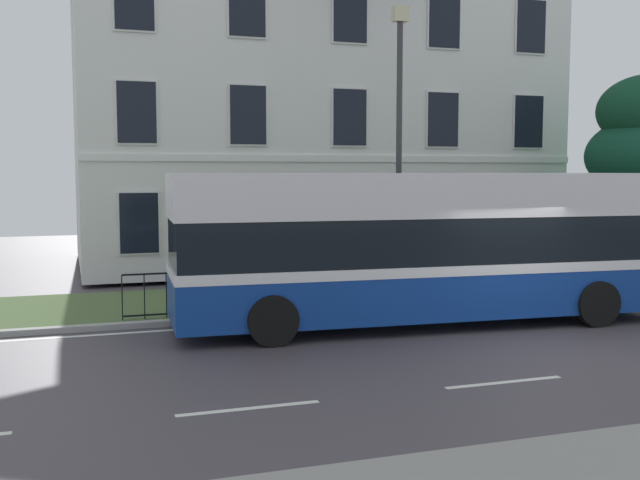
# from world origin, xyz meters

# --- Properties ---
(ground_plane) EXTENTS (60.00, 56.00, 0.18)m
(ground_plane) POSITION_xyz_m (0.00, 0.75, -0.02)
(ground_plane) COLOR #463F46
(georgian_townhouse) EXTENTS (15.85, 8.92, 12.31)m
(georgian_townhouse) POSITION_xyz_m (-0.19, 14.08, 6.31)
(georgian_townhouse) COLOR white
(georgian_townhouse) RESTS_ON ground_plane
(iron_verge_railing) EXTENTS (14.13, 0.04, 0.97)m
(iron_verge_railing) POSITION_xyz_m (-0.19, 4.40, 0.62)
(iron_verge_railing) COLOR black
(iron_verge_railing) RESTS_ON ground_plane
(single_decker_bus) EXTENTS (10.57, 3.06, 3.18)m
(single_decker_bus) POSITION_xyz_m (-1.24, 2.57, 1.67)
(single_decker_bus) COLOR navy
(single_decker_bus) RESTS_ON ground_plane
(street_lamp_post) EXTENTS (0.36, 0.24, 7.00)m
(street_lamp_post) POSITION_xyz_m (-0.65, 5.12, 4.11)
(street_lamp_post) COLOR #333338
(street_lamp_post) RESTS_ON ground_plane
(litter_bin) EXTENTS (0.55, 0.55, 1.17)m
(litter_bin) POSITION_xyz_m (3.55, 4.89, 0.71)
(litter_bin) COLOR black
(litter_bin) RESTS_ON ground_plane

